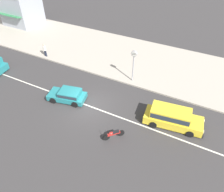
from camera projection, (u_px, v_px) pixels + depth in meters
The scene contains 9 objects.
ground_plane at pixel (89, 106), 19.86m from camera, with size 160.00×160.00×0.00m, color #383535.
lane_centre_stripe at pixel (89, 106), 19.86m from camera, with size 50.40×0.14×0.01m, color silver.
kerb_strip at pixel (131, 58), 26.34m from camera, with size 68.00×10.00×0.15m, color #ADA393.
minivan_yellow_0 at pixel (172, 117), 17.61m from camera, with size 4.94×2.33×1.56m.
hatchback_teal_1 at pixel (68, 95), 20.14m from camera, with size 3.83×2.33×1.10m.
motorcycle_0 at pixel (113, 134), 16.78m from camera, with size 1.26×1.40×0.80m.
street_clock at pixel (134, 59), 21.07m from camera, with size 0.58×0.22×3.41m.
pedestrian_near_clock at pixel (45, 49), 25.92m from camera, with size 0.34×0.34×1.59m.
shopfront_corner_warung at pixel (21, 7), 32.85m from camera, with size 4.97×5.24×5.09m.
Camera 1 is at (8.65, -12.02, 13.44)m, focal length 35.00 mm.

